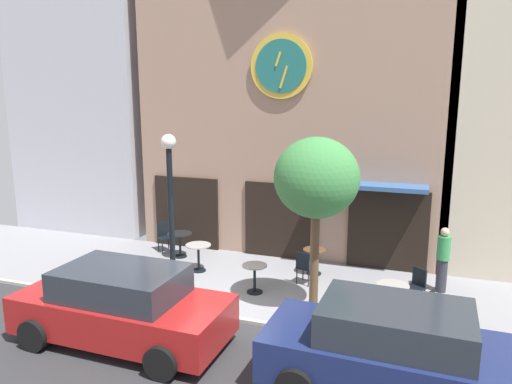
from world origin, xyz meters
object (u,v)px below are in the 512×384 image
(cafe_table_center, at_px, (393,293))
(cafe_chair_corner, at_px, (396,310))
(cafe_chair_mid_row, at_px, (164,235))
(cafe_table_center_left, at_px, (180,239))
(cafe_table_near_door, at_px, (255,274))
(cafe_table_near_curb, at_px, (198,252))
(cafe_chair_left_end, at_px, (424,307))
(street_tree, at_px, (316,179))
(parked_car_navy, at_px, (394,351))
(pedestrian_green, at_px, (443,259))
(parked_car_red, at_px, (122,306))
(cafe_table_center_right, at_px, (314,258))
(cafe_chair_near_tree, at_px, (416,284))
(street_lamp, at_px, (171,214))
(cafe_chair_right_end, at_px, (304,265))

(cafe_table_center, xyz_separation_m, cafe_chair_corner, (0.13, -0.85, 0.01))
(cafe_chair_corner, bearing_deg, cafe_chair_mid_row, 156.59)
(cafe_table_center_left, xyz_separation_m, cafe_table_near_door, (3.06, -1.80, -0.07))
(cafe_table_near_curb, distance_m, cafe_chair_left_end, 6.21)
(street_tree, xyz_separation_m, parked_car_navy, (1.91, -2.53, -2.33))
(pedestrian_green, bearing_deg, cafe_table_center_left, 178.74)
(cafe_table_near_curb, height_order, cafe_table_center, cafe_table_near_curb)
(pedestrian_green, height_order, parked_car_red, pedestrian_green)
(cafe_table_center_right, height_order, cafe_chair_near_tree, cafe_chair_near_tree)
(street_tree, height_order, cafe_chair_near_tree, street_tree)
(street_lamp, relative_size, cafe_chair_right_end, 4.41)
(street_lamp, height_order, cafe_table_center, street_lamp)
(street_lamp, xyz_separation_m, cafe_table_center, (5.31, 0.44, -1.50))
(cafe_table_center_left, xyz_separation_m, pedestrian_green, (7.48, -0.16, 0.31))
(cafe_table_near_door, distance_m, cafe_chair_corner, 3.61)
(cafe_chair_left_end, bearing_deg, cafe_table_near_curb, 165.23)
(cafe_table_near_curb, bearing_deg, parked_car_navy, -36.04)
(cafe_table_center_left, relative_size, cafe_chair_corner, 0.84)
(cafe_chair_near_tree, bearing_deg, street_tree, -151.88)
(cafe_chair_right_end, relative_size, parked_car_red, 0.21)
(cafe_chair_corner, bearing_deg, cafe_chair_right_end, 141.41)
(cafe_table_center_left, bearing_deg, cafe_table_center_right, -0.65)
(cafe_table_near_door, bearing_deg, cafe_table_center_right, 57.06)
(cafe_chair_near_tree, distance_m, parked_car_red, 6.66)
(cafe_table_center_left, relative_size, cafe_table_near_curb, 0.98)
(cafe_chair_near_tree, bearing_deg, parked_car_red, -145.87)
(parked_car_red, bearing_deg, cafe_table_near_curb, 94.40)
(street_lamp, relative_size, cafe_table_center_left, 5.25)
(street_tree, relative_size, cafe_table_center_left, 5.31)
(cafe_table_center_right, height_order, pedestrian_green, pedestrian_green)
(street_lamp, bearing_deg, cafe_table_near_door, 16.65)
(cafe_table_center, xyz_separation_m, pedestrian_green, (1.08, 1.78, 0.34))
(cafe_table_center_right, relative_size, parked_car_red, 0.17)
(cafe_chair_right_end, bearing_deg, street_tree, -68.97)
(cafe_table_center_right, bearing_deg, cafe_chair_near_tree, -23.48)
(cafe_chair_right_end, bearing_deg, parked_car_navy, -58.42)
(pedestrian_green, bearing_deg, cafe_chair_corner, -109.75)
(street_tree, distance_m, parked_car_red, 4.79)
(cafe_table_center_left, distance_m, cafe_table_center, 6.69)
(pedestrian_green, bearing_deg, cafe_chair_right_end, -168.27)
(cafe_table_near_door, xyz_separation_m, cafe_chair_left_end, (4.02, -0.69, 0.04))
(cafe_table_near_curb, bearing_deg, cafe_chair_near_tree, -3.15)
(cafe_table_center, bearing_deg, cafe_chair_right_end, 154.68)
(cafe_table_center_left, height_order, cafe_table_center, cafe_table_center_left)
(cafe_chair_near_tree, xyz_separation_m, parked_car_red, (-5.51, -3.74, 0.23))
(cafe_chair_corner, distance_m, parked_car_red, 5.59)
(street_lamp, bearing_deg, cafe_table_center_left, 114.58)
(pedestrian_green, bearing_deg, cafe_table_near_curb, -173.46)
(cafe_chair_corner, height_order, cafe_chair_left_end, same)
(street_lamp, xyz_separation_m, cafe_chair_right_end, (3.02, 1.52, -1.49))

